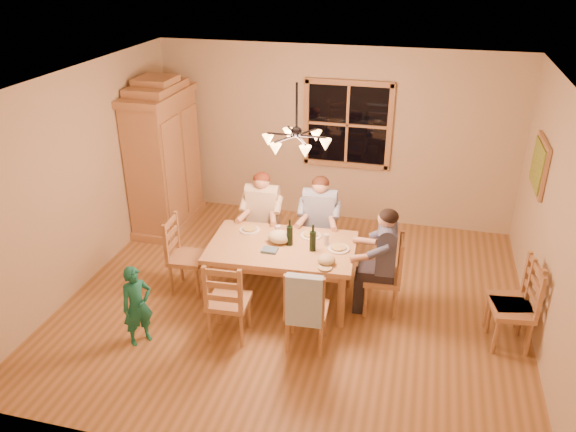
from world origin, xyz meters
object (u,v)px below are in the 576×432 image
(chair_far_right, at_px, (319,248))
(wine_bottle_b, at_px, (313,238))
(chair_far_left, at_px, (263,243))
(wine_bottle_a, at_px, (290,232))
(child, at_px, (137,306))
(chair_spare_front, at_px, (510,321))
(chair_near_left, at_px, (229,313))
(chandelier, at_px, (296,140))
(adult_plaid_man, at_px, (320,212))
(dining_table, at_px, (282,253))
(adult_woman, at_px, (262,208))
(chair_spare_back, at_px, (508,314))
(adult_slate_man, at_px, (385,248))
(chair_near_right, at_px, (307,322))
(armoire, at_px, (164,160))
(chair_end_right, at_px, (381,288))
(chair_end_left, at_px, (189,268))

(chair_far_right, bearing_deg, wine_bottle_b, 92.54)
(chair_far_left, distance_m, wine_bottle_a, 1.13)
(child, bearing_deg, wine_bottle_b, -16.84)
(wine_bottle_a, bearing_deg, chair_spare_front, -6.25)
(chair_near_left, height_order, child, chair_near_left)
(chair_near_left, bearing_deg, wine_bottle_a, 58.36)
(chandelier, height_order, adult_plaid_man, chandelier)
(dining_table, relative_size, child, 1.91)
(adult_woman, relative_size, wine_bottle_a, 2.65)
(wine_bottle_a, relative_size, chair_spare_back, 0.33)
(chandelier, relative_size, adult_slate_man, 0.88)
(chair_near_left, distance_m, chair_near_right, 0.87)
(chair_near_right, bearing_deg, adult_plaid_man, 93.37)
(chair_far_right, bearing_deg, chair_spare_front, 151.66)
(chandelier, xyz_separation_m, armoire, (-2.42, 1.60, -1.02))
(chair_near_left, relative_size, adult_slate_man, 1.13)
(chair_near_left, height_order, chair_end_right, same)
(adult_plaid_man, bearing_deg, adult_slate_man, 136.64)
(adult_plaid_man, xyz_separation_m, chair_spare_front, (2.33, -1.08, -0.54))
(chair_far_left, height_order, chair_spare_back, same)
(chandelier, bearing_deg, chair_end_left, -176.78)
(chair_spare_back, bearing_deg, adult_plaid_man, 54.44)
(chair_end_left, bearing_deg, chair_far_left, 136.74)
(chandelier, xyz_separation_m, chair_end_right, (1.03, 0.07, -1.77))
(chair_spare_back, bearing_deg, chair_near_left, 90.31)
(chair_far_right, distance_m, chair_near_left, 1.81)
(adult_plaid_man, height_order, wine_bottle_a, adult_plaid_man)
(wine_bottle_b, bearing_deg, chair_far_right, 95.97)
(chandelier, xyz_separation_m, chair_end_left, (-1.37, -0.08, -1.77))
(chandelier, height_order, chair_far_left, chandelier)
(adult_woman, relative_size, child, 0.93)
(wine_bottle_a, bearing_deg, wine_bottle_b, -12.21)
(dining_table, xyz_separation_m, wine_bottle_b, (0.38, -0.03, 0.27))
(adult_slate_man, height_order, wine_bottle_a, adult_slate_man)
(chair_far_left, relative_size, chair_spare_back, 1.00)
(chair_end_right, relative_size, adult_woman, 1.13)
(adult_plaid_man, bearing_deg, child, 48.23)
(chandelier, xyz_separation_m, child, (-1.48, -1.19, -1.61))
(chair_end_left, distance_m, chair_spare_back, 3.82)
(wine_bottle_a, bearing_deg, chair_end_left, -175.34)
(armoire, bearing_deg, chair_far_right, -16.80)
(chair_end_left, height_order, chair_end_right, same)
(chair_near_left, xyz_separation_m, child, (-0.93, -0.34, 0.17))
(dining_table, xyz_separation_m, adult_slate_man, (1.20, 0.07, 0.18))
(chair_far_right, bearing_deg, chandelier, 78.32)
(chair_far_right, height_order, chair_end_right, same)
(adult_slate_man, relative_size, child, 0.93)
(chandelier, height_order, chair_near_left, chandelier)
(adult_plaid_man, distance_m, wine_bottle_b, 0.88)
(chair_far_left, bearing_deg, adult_plaid_man, -180.00)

